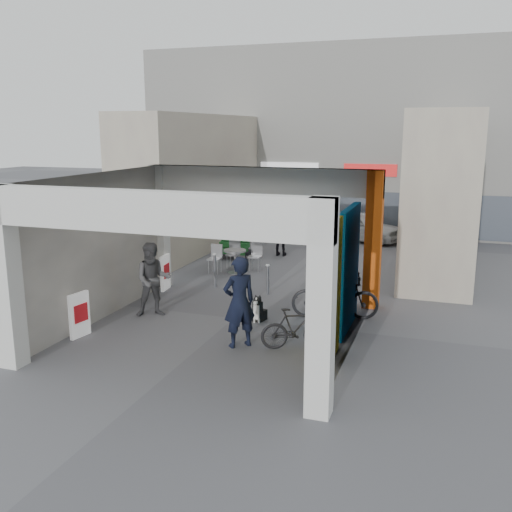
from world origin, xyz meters
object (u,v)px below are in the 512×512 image
at_px(man_crates, 281,234).
at_px(bicycle_front, 335,296).
at_px(man_with_dog, 239,302).
at_px(man_elderly, 340,277).
at_px(white_van, 358,226).
at_px(cafe_set, 235,261).
at_px(man_back_turned, 153,280).
at_px(produce_stand, 235,250).
at_px(bicycle_rear, 296,328).
at_px(border_collie, 258,311).

height_order(man_crates, bicycle_front, man_crates).
distance_m(man_with_dog, man_crates, 8.85).
bearing_deg(man_elderly, white_van, 74.49).
distance_m(cafe_set, man_back_turned, 4.91).
height_order(man_back_turned, man_crates, man_back_turned).
height_order(produce_stand, bicycle_rear, bicycle_rear).
bearing_deg(border_collie, cafe_set, 132.35).
bearing_deg(man_with_dog, man_crates, -123.26).
bearing_deg(man_elderly, border_collie, -160.03).
bearing_deg(produce_stand, cafe_set, -79.40).
relative_size(cafe_set, produce_stand, 1.22).
bearing_deg(bicycle_front, man_back_turned, 94.14).
relative_size(man_elderly, bicycle_rear, 1.19).
bearing_deg(man_crates, produce_stand, 31.39).
relative_size(border_collie, bicycle_rear, 0.46).
height_order(border_collie, white_van, white_van).
bearing_deg(white_van, cafe_set, 171.72).
relative_size(bicycle_rear, white_van, 0.41).
distance_m(bicycle_front, white_van, 10.05).
xyz_separation_m(border_collie, bicycle_front, (1.67, 0.83, 0.28)).
distance_m(man_back_turned, bicycle_front, 4.41).
bearing_deg(cafe_set, border_collie, -62.55).
distance_m(border_collie, man_crates, 7.25).
xyz_separation_m(border_collie, white_van, (0.64, 10.83, 0.35)).
bearing_deg(bicycle_front, cafe_set, 35.39).
height_order(man_with_dog, man_back_turned, man_with_dog).
xyz_separation_m(border_collie, man_elderly, (1.66, 1.48, 0.61)).
relative_size(produce_stand, bicycle_rear, 0.84).
relative_size(bicycle_front, white_van, 0.58).
distance_m(border_collie, man_back_turned, 2.66).
relative_size(produce_stand, man_with_dog, 0.63).
relative_size(man_back_turned, bicycle_front, 0.88).
bearing_deg(man_crates, white_van, -123.00).
bearing_deg(bicycle_front, man_crates, 14.81).
xyz_separation_m(cafe_set, man_elderly, (3.97, -2.98, 0.55)).
distance_m(border_collie, bicycle_rear, 1.88).
xyz_separation_m(bicycle_front, white_van, (-1.03, 10.00, 0.07)).
distance_m(produce_stand, white_van, 5.95).
height_order(border_collie, man_crates, man_crates).
bearing_deg(bicycle_front, white_van, -6.40).
bearing_deg(produce_stand, border_collie, -74.72).
relative_size(cafe_set, man_back_turned, 0.82).
distance_m(bicycle_rear, white_van, 12.21).
height_order(man_with_dog, man_elderly, man_with_dog).
bearing_deg(white_van, man_back_turned, -179.27).
bearing_deg(produce_stand, man_elderly, -55.59).
distance_m(border_collie, white_van, 10.85).
xyz_separation_m(produce_stand, man_back_turned, (0.39, -6.50, 0.59)).
bearing_deg(produce_stand, bicycle_rear, -70.97).
height_order(produce_stand, man_with_dog, man_with_dog).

